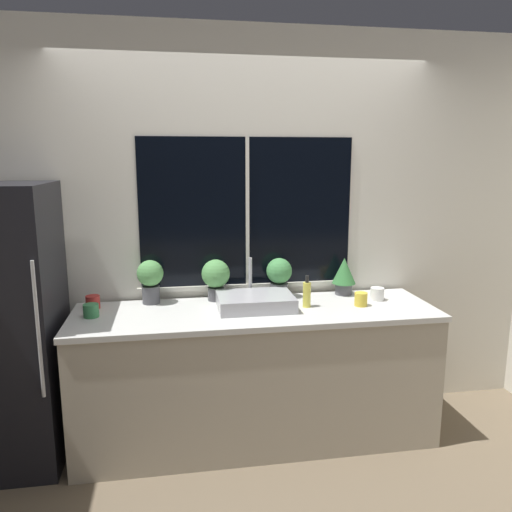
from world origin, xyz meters
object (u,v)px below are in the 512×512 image
(potted_plant_far_left, at_px, (150,278))
(soap_bottle, at_px, (307,294))
(mug_yellow, at_px, (361,299))
(mug_white, at_px, (377,294))
(potted_plant_center_right, at_px, (279,275))
(sink, at_px, (255,301))
(mug_green, at_px, (91,311))
(refrigerator, at_px, (2,328))
(potted_plant_center_left, at_px, (216,276))
(potted_plant_far_right, at_px, (344,274))
(mug_red, at_px, (93,302))

(potted_plant_far_left, height_order, soap_bottle, potted_plant_far_left)
(potted_plant_far_left, relative_size, mug_yellow, 3.28)
(mug_white, bearing_deg, potted_plant_center_right, 164.36)
(sink, xyz_separation_m, mug_white, (0.85, 0.04, -0.00))
(mug_green, height_order, mug_white, mug_white)
(soap_bottle, bearing_deg, sink, 175.01)
(potted_plant_center_right, xyz_separation_m, mug_white, (0.64, -0.18, -0.11))
(potted_plant_center_right, relative_size, soap_bottle, 1.32)
(refrigerator, xyz_separation_m, potted_plant_center_left, (1.30, 0.24, 0.20))
(mug_green, distance_m, mug_white, 1.87)
(mug_green, bearing_deg, mug_yellow, -1.64)
(mug_yellow, bearing_deg, mug_white, 34.29)
(refrigerator, height_order, mug_white, refrigerator)
(potted_plant_far_left, distance_m, potted_plant_center_right, 0.87)
(mug_yellow, bearing_deg, sink, 174.78)
(soap_bottle, bearing_deg, potted_plant_center_left, 155.83)
(potted_plant_far_right, relative_size, mug_green, 2.83)
(potted_plant_center_left, bearing_deg, mug_red, -175.72)
(sink, distance_m, soap_bottle, 0.34)
(soap_bottle, bearing_deg, mug_green, 179.37)
(sink, xyz_separation_m, mug_yellow, (0.69, -0.06, -0.00))
(potted_plant_center_right, bearing_deg, potted_plant_center_left, 180.00)
(mug_green, bearing_deg, refrigerator, -179.95)
(soap_bottle, height_order, mug_red, soap_bottle)
(potted_plant_far_right, distance_m, mug_green, 1.71)
(sink, bearing_deg, soap_bottle, -4.99)
(sink, height_order, potted_plant_center_left, sink)
(mug_red, height_order, mug_white, mug_white)
(potted_plant_far_left, bearing_deg, mug_green, -145.57)
(sink, bearing_deg, refrigerator, -179.45)
(refrigerator, bearing_deg, potted_plant_center_right, 7.87)
(potted_plant_center_left, xyz_separation_m, mug_white, (1.08, -0.18, -0.12))
(potted_plant_center_left, bearing_deg, refrigerator, -169.53)
(potted_plant_center_right, bearing_deg, potted_plant_far_left, 180.00)
(mug_yellow, relative_size, mug_green, 0.95)
(refrigerator, bearing_deg, mug_yellow, -1.25)
(potted_plant_far_right, relative_size, mug_white, 2.88)
(sink, relative_size, potted_plant_far_right, 1.83)
(potted_plant_center_right, relative_size, mug_yellow, 3.11)
(potted_plant_center_left, distance_m, potted_plant_far_right, 0.91)
(potted_plant_far_left, distance_m, potted_plant_center_left, 0.43)
(sink, relative_size, mug_white, 5.27)
(potted_plant_center_left, height_order, potted_plant_far_right, potted_plant_center_left)
(mug_red, bearing_deg, sink, -9.13)
(refrigerator, height_order, potted_plant_far_left, refrigerator)
(sink, xyz_separation_m, soap_bottle, (0.34, -0.03, 0.04))
(soap_bottle, xyz_separation_m, mug_green, (-1.35, 0.01, -0.05))
(potted_plant_center_left, distance_m, mug_white, 1.10)
(sink, xyz_separation_m, potted_plant_far_right, (0.67, 0.23, 0.10))
(potted_plant_center_left, relative_size, soap_bottle, 1.34)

